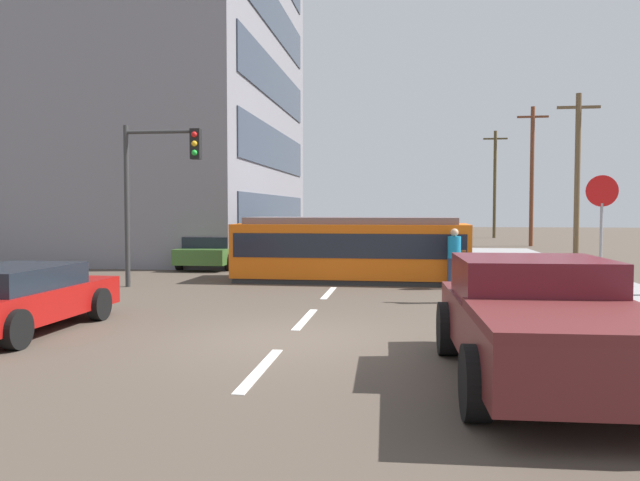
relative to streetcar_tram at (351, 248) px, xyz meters
name	(u,v)px	position (x,y,z in m)	size (l,w,h in m)	color
ground_plane	(343,277)	(-0.35, 1.10, -1.01)	(120.00, 120.00, 0.00)	#4C4036
sidewalk_curb_right	(601,295)	(6.45, -2.90, -0.94)	(3.20, 36.00, 0.14)	gray
lane_stripe_0	(260,369)	(-0.35, -10.90, -1.00)	(0.16, 2.40, 0.01)	silver
lane_stripe_1	(305,319)	(-0.35, -6.90, -1.00)	(0.16, 2.40, 0.01)	silver
lane_stripe_2	(329,293)	(-0.35, -2.90, -1.00)	(0.16, 2.40, 0.01)	silver
lane_stripe_3	(355,264)	(-0.35, 6.00, -1.00)	(0.16, 2.40, 0.01)	silver
lane_stripe_4	(364,254)	(-0.35, 12.00, -1.00)	(0.16, 2.40, 0.01)	silver
corner_building	(103,94)	(-13.48, 11.20, 6.99)	(17.78, 17.05, 16.00)	gray
streetcar_tram	(351,248)	(0.00, 0.00, 0.00)	(7.06, 2.66, 1.95)	#DF5D10
city_bus	(321,239)	(-1.69, 5.85, 0.01)	(2.60, 5.09, 1.79)	#B0A3B8
pedestrian_crossing	(454,255)	(2.98, -1.59, -0.07)	(0.51, 0.36, 1.67)	navy
pickup_truck_parked	(540,320)	(3.29, -11.10, -0.21)	(2.39, 5.05, 1.55)	#581F1F
parked_sedan_near	(15,298)	(-5.28, -8.89, -0.39)	(2.04, 4.46, 1.19)	#9B100E
parked_sedan_mid	(215,251)	(-5.50, 3.96, -0.38)	(2.06, 4.45, 1.19)	#3A6429
parked_sedan_far	(260,242)	(-5.29, 10.52, -0.39)	(2.17, 4.23, 1.19)	black
stop_sign	(602,209)	(6.34, -3.19, 1.19)	(0.76, 0.07, 2.88)	gray
traffic_light_mast	(157,174)	(-5.26, -2.30, 2.17)	(2.24, 0.33, 4.55)	#333333
utility_pole_mid	(577,173)	(9.07, 9.57, 2.77)	(1.80, 0.24, 7.21)	brown
utility_pole_far	(532,174)	(9.13, 19.76, 3.31)	(1.80, 0.24, 8.27)	brown
utility_pole_distant	(495,182)	(8.51, 30.69, 3.27)	(1.80, 0.24, 8.19)	#4C4025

